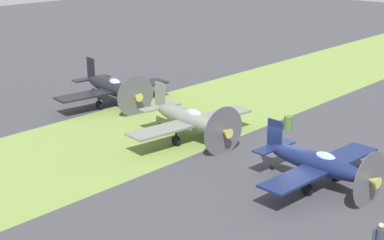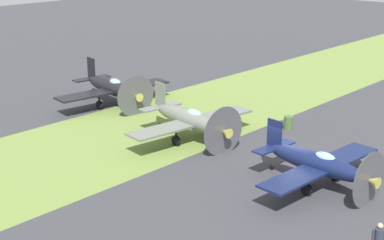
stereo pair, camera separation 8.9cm
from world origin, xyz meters
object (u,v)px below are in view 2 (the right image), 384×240
(airplane_lead, at_px, (318,163))
(fuel_drum, at_px, (288,123))
(airplane_trail, at_px, (112,87))
(airplane_wingman, at_px, (190,119))

(airplane_lead, relative_size, fuel_drum, 9.47)
(airplane_trail, height_order, fuel_drum, airplane_trail)
(airplane_wingman, xyz_separation_m, fuel_drum, (-5.90, 3.42, -0.90))
(airplane_lead, distance_m, fuel_drum, 9.06)
(airplane_lead, xyz_separation_m, airplane_trail, (-2.32, -19.07, 0.10))
(airplane_trail, bearing_deg, airplane_wingman, 88.30)
(airplane_lead, height_order, fuel_drum, airplane_lead)
(airplane_trail, distance_m, fuel_drum, 13.64)
(airplane_lead, bearing_deg, airplane_wingman, -90.17)
(airplane_wingman, xyz_separation_m, airplane_trail, (-1.63, -9.50, 0.02))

